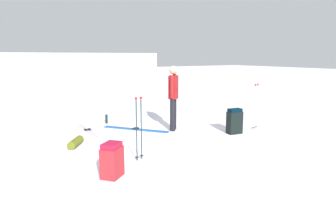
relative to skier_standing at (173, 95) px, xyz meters
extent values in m
plane|color=white|center=(-0.61, -0.74, -0.95)|extent=(80.00, 80.00, 0.00)
cube|color=white|center=(3.24, 22.71, 0.12)|extent=(15.96, 6.40, 2.15)
cylinder|color=black|center=(-0.07, -0.08, -0.53)|extent=(0.14, 0.14, 0.85)
cylinder|color=black|center=(0.07, 0.08, -0.53)|extent=(0.14, 0.14, 0.85)
cube|color=maroon|center=(0.00, 0.00, 0.20)|extent=(0.39, 0.40, 0.60)
cylinder|color=maroon|center=(-0.16, -0.18, 0.23)|extent=(0.09, 0.09, 0.58)
cylinder|color=maroon|center=(0.16, 0.18, 0.23)|extent=(0.09, 0.09, 0.58)
sphere|color=tan|center=(0.00, 0.00, 0.64)|extent=(0.22, 0.22, 0.22)
cube|color=#1D519C|center=(-0.89, 0.52, -0.94)|extent=(1.22, 1.52, 0.02)
cube|color=black|center=(-0.89, 0.52, -0.92)|extent=(0.14, 0.15, 0.03)
cube|color=#1D519C|center=(-0.81, 0.58, -0.94)|extent=(1.22, 1.52, 0.02)
cube|color=black|center=(-0.81, 0.58, -0.92)|extent=(0.14, 0.15, 0.03)
cube|color=silver|center=(-1.93, 1.09, -0.94)|extent=(0.07, 1.73, 0.02)
cube|color=black|center=(-1.93, 1.09, -0.92)|extent=(0.06, 0.14, 0.03)
cube|color=silver|center=(-2.03, 1.09, -0.94)|extent=(0.07, 1.73, 0.02)
cube|color=black|center=(-2.03, 1.09, -0.92)|extent=(0.06, 0.14, 0.03)
cube|color=maroon|center=(-2.58, -2.21, -0.71)|extent=(0.44, 0.44, 0.50)
cube|color=#AC1531|center=(-2.58, -2.21, -0.42)|extent=(0.40, 0.39, 0.08)
cube|color=black|center=(1.13, -1.13, -0.67)|extent=(0.39, 0.25, 0.56)
cube|color=black|center=(1.13, -1.13, -0.35)|extent=(0.36, 0.23, 0.08)
cylinder|color=black|center=(-1.88, -1.69, -0.38)|extent=(0.02, 0.02, 1.16)
sphere|color=#A51919|center=(-1.88, -1.69, 0.23)|extent=(0.05, 0.05, 0.05)
cylinder|color=black|center=(-1.88, -1.69, -0.89)|extent=(0.07, 0.07, 0.01)
cylinder|color=black|center=(-1.76, -1.65, -0.38)|extent=(0.02, 0.02, 1.16)
sphere|color=#A51919|center=(-1.76, -1.65, 0.23)|extent=(0.05, 0.05, 0.05)
cylinder|color=black|center=(-1.76, -1.65, -0.89)|extent=(0.07, 0.07, 0.01)
cylinder|color=silver|center=(1.85, -1.10, -0.37)|extent=(0.02, 0.02, 1.18)
sphere|color=#A51919|center=(1.85, -1.10, 0.25)|extent=(0.05, 0.05, 0.05)
cylinder|color=black|center=(1.85, -1.10, -0.89)|extent=(0.07, 0.07, 0.01)
cylinder|color=silver|center=(1.98, -1.06, -0.37)|extent=(0.02, 0.02, 1.18)
sphere|color=#A51919|center=(1.98, -1.06, 0.25)|extent=(0.05, 0.05, 0.05)
cylinder|color=black|center=(1.98, -1.06, -0.89)|extent=(0.07, 0.07, 0.01)
cylinder|color=#575E18|center=(-2.63, -0.17, -0.86)|extent=(0.47, 0.55, 0.18)
cylinder|color=black|center=(-1.23, 1.71, -0.82)|extent=(0.07, 0.07, 0.26)
camera|label=1|loc=(-4.31, -6.81, 1.02)|focal=33.16mm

